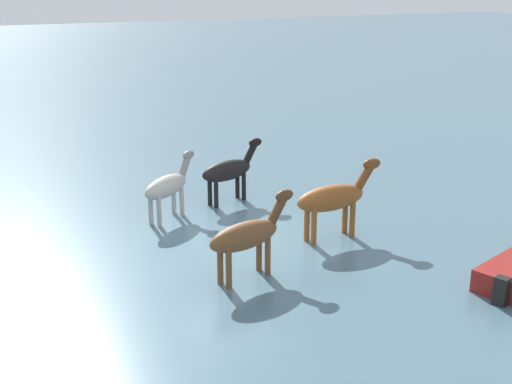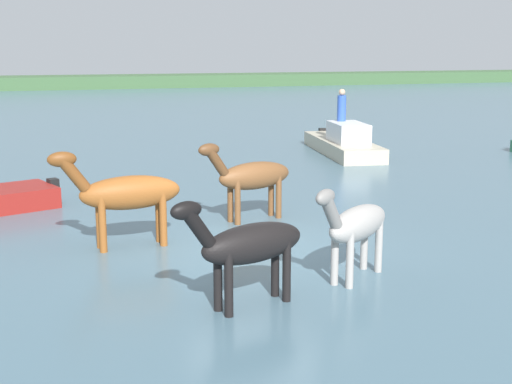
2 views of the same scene
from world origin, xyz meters
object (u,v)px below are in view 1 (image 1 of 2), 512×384
horse_chestnut_trailing (247,235)px  horse_pinto_flank (229,170)px  horse_rear_stallion (334,198)px  horse_gray_outer (168,186)px

horse_chestnut_trailing → horse_pinto_flank: size_ratio=1.04×
horse_rear_stallion → horse_pinto_flank: bearing=104.6°
horse_rear_stallion → horse_chestnut_trailing: horse_rear_stallion is taller
horse_gray_outer → horse_chestnut_trailing: 4.52m
horse_gray_outer → horse_pinto_flank: size_ratio=0.88×
horse_pinto_flank → horse_chestnut_trailing: bearing=-126.2°
horse_rear_stallion → horse_chestnut_trailing: size_ratio=1.07×
horse_gray_outer → horse_chestnut_trailing: horse_chestnut_trailing is taller
horse_rear_stallion → horse_pinto_flank: size_ratio=1.12×
horse_gray_outer → horse_chestnut_trailing: bearing=-120.5°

